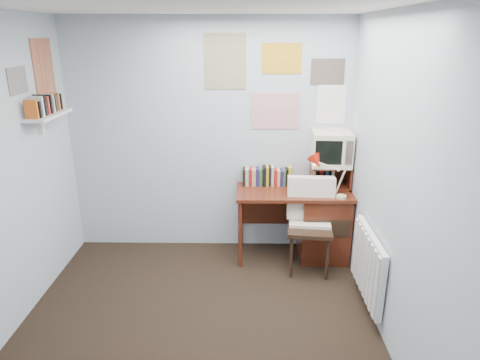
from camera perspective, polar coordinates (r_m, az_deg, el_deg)
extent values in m
plane|color=black|center=(3.60, -6.09, -21.29)|extent=(3.50, 3.50, 0.00)
cube|color=#A9B5C1|center=(4.62, -4.12, 5.52)|extent=(3.00, 0.02, 2.50)
cube|color=#A9B5C1|center=(3.13, 21.48, -2.43)|extent=(0.02, 3.50, 2.50)
cube|color=white|center=(2.76, -8.03, 22.53)|extent=(3.00, 3.50, 0.02)
cube|color=#592314|center=(4.51, 7.20, -1.64)|extent=(1.20, 0.55, 0.03)
cube|color=#592314|center=(4.71, 11.03, -5.98)|extent=(0.50, 0.50, 0.72)
cylinder|color=#592314|center=(4.42, 0.03, -7.31)|extent=(0.04, 0.04, 0.72)
cylinder|color=#592314|center=(4.85, 0.11, -4.85)|extent=(0.04, 0.04, 0.72)
cube|color=#592314|center=(4.85, 3.79, -4.16)|extent=(0.64, 0.02, 0.30)
cube|color=black|center=(4.37, 9.29, -6.45)|extent=(0.52, 0.50, 0.93)
cube|color=red|center=(4.34, 13.53, -0.05)|extent=(0.29, 0.26, 0.37)
cube|color=#592314|center=(4.63, 11.93, 0.51)|extent=(0.40, 0.30, 0.25)
cube|color=beige|center=(4.56, 12.09, 4.37)|extent=(0.43, 0.40, 0.38)
cube|color=#592314|center=(4.62, 4.07, 0.65)|extent=(0.60, 0.14, 0.22)
cube|color=white|center=(3.93, 16.74, -10.82)|extent=(0.09, 0.80, 0.60)
cube|color=white|center=(4.28, -24.22, 7.91)|extent=(0.20, 0.62, 0.24)
cube|color=white|center=(4.50, 4.83, 12.92)|extent=(1.20, 0.01, 0.90)
cube|color=white|center=(4.28, -26.09, 12.82)|extent=(0.01, 0.70, 0.60)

